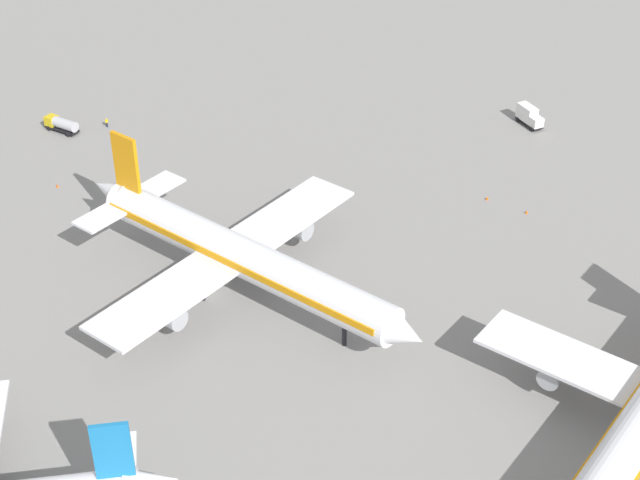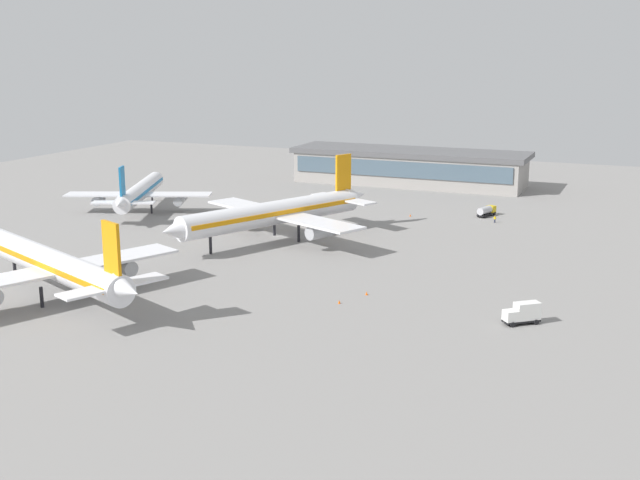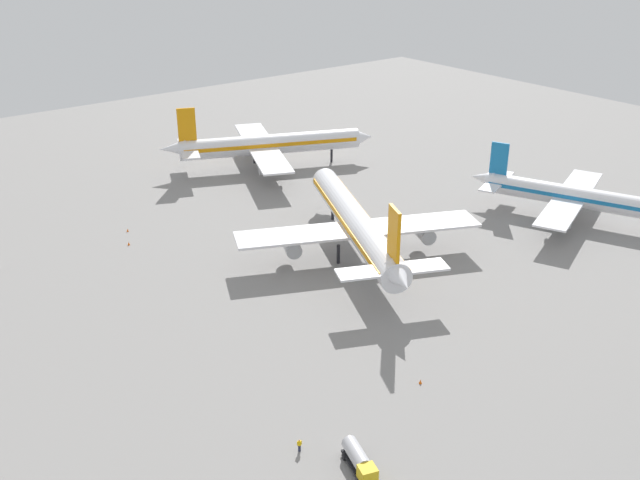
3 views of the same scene
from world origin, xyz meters
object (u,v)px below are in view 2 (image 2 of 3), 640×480
(airplane_taxiing, at_px, (54,264))
(catering_truck, at_px, (523,313))
(airplane_at_gate, at_px, (140,192))
(safety_cone_far_side, at_px, (367,293))
(airplane_distant, at_px, (275,213))
(safety_cone_near_gate, at_px, (339,302))
(ground_crew_worker, at_px, (495,219))
(safety_cone_mid_apron, at_px, (410,215))
(fuel_truck, at_px, (487,211))

(airplane_taxiing, xyz_separation_m, catering_truck, (-73.05, -17.37, -4.10))
(airplane_at_gate, height_order, safety_cone_far_side, airplane_at_gate)
(airplane_distant, bearing_deg, safety_cone_near_gate, 63.64)
(catering_truck, xyz_separation_m, ground_crew_worker, (17.96, -70.27, -0.85))
(safety_cone_mid_apron, bearing_deg, catering_truck, 119.01)
(airplane_taxiing, relative_size, safety_cone_near_gate, 82.87)
(airplane_taxiing, distance_m, safety_cone_far_side, 51.76)
(safety_cone_near_gate, bearing_deg, ground_crew_worker, -98.69)
(safety_cone_far_side, bearing_deg, airplane_taxiing, 25.08)
(safety_cone_near_gate, bearing_deg, airplane_at_gate, -34.13)
(catering_truck, height_order, ground_crew_worker, catering_truck)
(airplane_taxiing, relative_size, fuel_truck, 7.56)
(catering_truck, height_order, safety_cone_mid_apron, catering_truck)
(airplane_at_gate, xyz_separation_m, safety_cone_near_gate, (-74.28, 50.34, -4.73))
(airplane_distant, relative_size, fuel_truck, 7.92)
(ground_crew_worker, bearing_deg, catering_truck, 32.39)
(airplane_at_gate, distance_m, safety_cone_near_gate, 89.86)
(catering_truck, distance_m, ground_crew_worker, 72.53)
(safety_cone_far_side, bearing_deg, airplane_distant, -42.87)
(catering_truck, height_order, safety_cone_far_side, catering_truck)
(catering_truck, relative_size, safety_cone_near_gate, 9.21)
(catering_truck, relative_size, ground_crew_worker, 3.31)
(safety_cone_mid_apron, bearing_deg, fuel_truck, -156.34)
(airplane_at_gate, bearing_deg, safety_cone_mid_apron, -94.86)
(fuel_truck, height_order, safety_cone_near_gate, fuel_truck)
(airplane_distant, bearing_deg, airplane_at_gate, -84.16)
(airplane_taxiing, distance_m, airplane_distant, 53.12)
(catering_truck, relative_size, safety_cone_mid_apron, 9.21)
(ground_crew_worker, xyz_separation_m, safety_cone_far_side, (8.49, 65.82, -0.55))
(safety_cone_far_side, bearing_deg, fuel_truck, -94.03)
(airplane_at_gate, distance_m, safety_cone_far_side, 88.75)
(catering_truck, xyz_separation_m, safety_cone_far_side, (26.44, -4.45, -1.40))
(safety_cone_far_side, bearing_deg, airplane_at_gate, -29.95)
(safety_cone_mid_apron, bearing_deg, safety_cone_far_side, 100.52)
(airplane_at_gate, bearing_deg, safety_cone_far_side, -142.58)
(airplane_taxiing, bearing_deg, catering_truck, -143.54)
(safety_cone_near_gate, xyz_separation_m, safety_cone_far_side, (-2.51, -6.09, 0.00))
(airplane_taxiing, relative_size, ground_crew_worker, 29.77)
(airplane_at_gate, xyz_separation_m, airplane_distant, (-45.50, 15.21, 1.08))
(fuel_truck, xyz_separation_m, safety_cone_near_gate, (7.62, 78.61, -1.09))
(airplane_taxiing, xyz_separation_m, safety_cone_far_side, (-46.61, -21.82, -5.50))
(ground_crew_worker, relative_size, safety_cone_near_gate, 2.78)
(ground_crew_worker, height_order, safety_cone_far_side, ground_crew_worker)
(safety_cone_far_side, bearing_deg, safety_cone_near_gate, 67.61)
(safety_cone_mid_apron, distance_m, safety_cone_far_side, 66.10)
(airplane_at_gate, height_order, airplane_taxiing, airplane_taxiing)
(airplane_at_gate, xyz_separation_m, ground_crew_worker, (-85.27, -21.57, -4.19))
(airplane_at_gate, relative_size, airplane_taxiing, 0.87)
(airplane_distant, xyz_separation_m, fuel_truck, (-36.40, -43.47, -4.73))
(airplane_taxiing, xyz_separation_m, fuel_truck, (-51.72, -94.33, -4.41))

